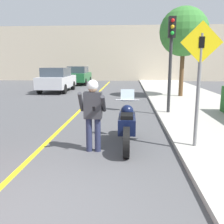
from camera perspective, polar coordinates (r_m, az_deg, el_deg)
The scene contains 10 objects.
ground_plane at distance 3.79m, azimuth -21.65°, elevation -21.86°, with size 80.00×80.00×0.00m, color #4C4C4F.
road_center_line at distance 9.30m, azimuth -9.19°, elevation -1.43°, with size 0.12×36.00×0.01m.
building_backdrop at distance 28.89m, azimuth 0.98°, elevation 13.18°, with size 28.00×1.20×6.00m.
motorcycle at distance 6.15m, azimuth 3.43°, elevation -2.89°, with size 0.62×2.34×1.32m.
person_biker at distance 5.61m, azimuth -4.38°, elevation 0.75°, with size 0.59×0.46×1.65m.
crossing_sign at distance 5.90m, azimuth 19.35°, elevation 8.38°, with size 0.91×0.08×2.79m.
traffic_light at distance 9.83m, azimuth 13.36°, elevation 14.30°, with size 0.26×0.30×3.56m.
street_tree at distance 15.05m, azimuth 16.09°, elevation 17.15°, with size 2.69×2.69×4.93m.
parked_car_silver at distance 18.01m, azimuth -12.47°, elevation 7.27°, with size 1.88×4.20×1.68m.
parked_car_green at distance 23.75m, azimuth -7.66°, elevation 8.33°, with size 1.88×4.20×1.68m.
Camera 1 is at (1.50, -2.84, 2.02)m, focal length 40.00 mm.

